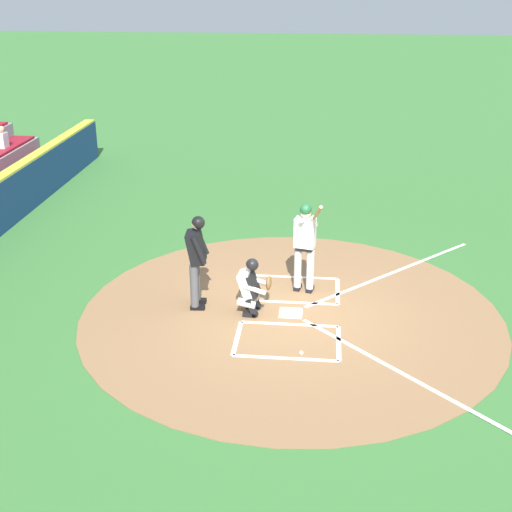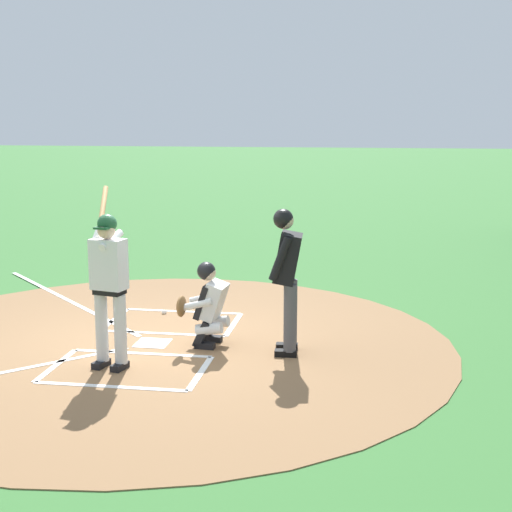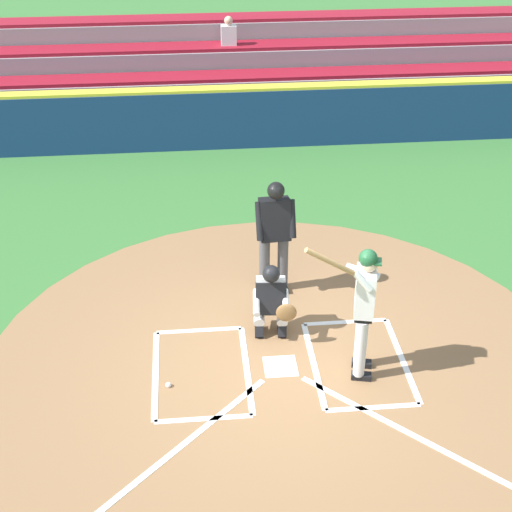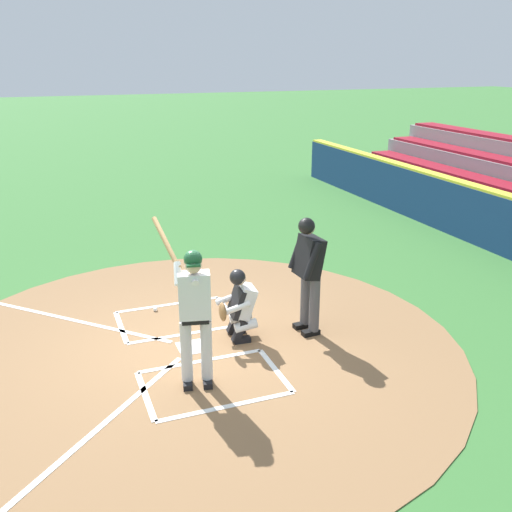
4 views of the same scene
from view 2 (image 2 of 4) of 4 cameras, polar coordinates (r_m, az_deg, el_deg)
ground_plane at (r=10.19m, az=-7.84°, el=-6.62°), size 120.00×120.00×0.00m
dirt_circle at (r=10.19m, az=-7.84°, el=-6.59°), size 8.00×8.00×0.01m
home_plate_and_chalk at (r=10.47m, az=-12.48°, el=-6.22°), size 7.93×4.91×0.01m
batter at (r=9.06m, az=-11.09°, el=-1.72°), size 1.04×0.55×2.13m
catcher at (r=9.88m, az=-3.69°, el=-3.54°), size 0.59×0.64×1.13m
plate_umpire at (r=9.44m, az=2.39°, el=-1.16°), size 0.60×0.44×1.86m
baseball at (r=11.62m, az=-6.97°, el=-4.24°), size 0.07×0.07×0.07m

